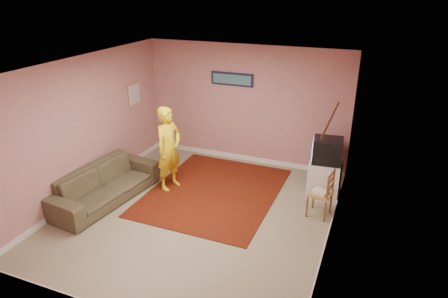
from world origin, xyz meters
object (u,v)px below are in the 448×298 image
at_px(tv_cabinet, 324,179).
at_px(person, 169,149).
at_px(crt_tv, 327,151).
at_px(chair_b, 321,188).
at_px(chair_a, 331,155).
at_px(sofa, 104,184).

bearing_deg(tv_cabinet, person, -165.26).
height_order(crt_tv, chair_b, crt_tv).
bearing_deg(chair_a, tv_cabinet, -108.38).
distance_m(crt_tv, person, 2.96).
relative_size(crt_tv, sofa, 0.26).
relative_size(chair_a, person, 0.31).
distance_m(crt_tv, chair_a, 0.84).
height_order(tv_cabinet, crt_tv, crt_tv).
height_order(crt_tv, person, person).
bearing_deg(sofa, person, -37.99).
distance_m(tv_cabinet, sofa, 4.09).
height_order(chair_b, sofa, chair_b).
distance_m(crt_tv, chair_b, 0.81).
relative_size(chair_b, sofa, 0.21).
bearing_deg(tv_cabinet, chair_a, 91.03).
bearing_deg(chair_b, crt_tv, -168.84).
relative_size(tv_cabinet, sofa, 0.33).
bearing_deg(person, crt_tv, -61.49).
xyz_separation_m(chair_b, person, (-2.89, -0.06, 0.30)).
relative_size(crt_tv, person, 0.34).
bearing_deg(chair_b, sofa, -67.50).
distance_m(crt_tv, sofa, 4.14).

